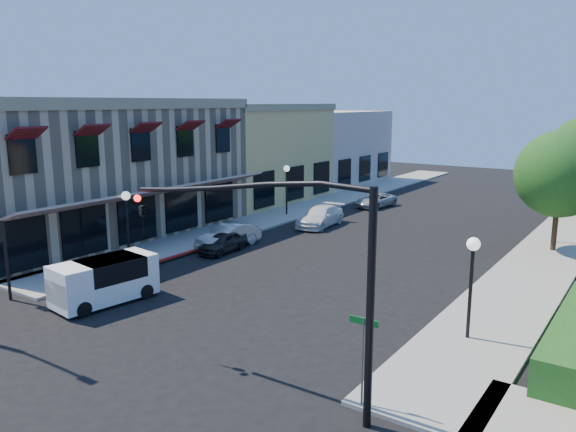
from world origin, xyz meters
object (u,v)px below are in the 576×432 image
Objects in this scene: street_name_sign at (363,347)px; parked_car_d at (376,200)px; white_van at (103,278)px; parked_car_c at (320,216)px; secondary_signal at (3,245)px; lamppost_left_far at (287,177)px; street_tree_a at (560,174)px; signal_mast_arm at (295,254)px; lamppost_left_near at (126,208)px; parked_car_a at (223,242)px; lamppost_right_near at (472,262)px; parked_car_b at (229,236)px; lamppost_right_far at (558,196)px.

street_name_sign reaches higher than parked_car_d.
street_name_sign reaches higher than white_van.
street_name_sign reaches higher than parked_car_c.
lamppost_left_far is (-0.50, 20.59, 0.42)m from secondary_signal.
street_tree_a is 1.48× the size of parked_car_c.
lamppost_left_near is at bearing 155.63° from signal_mast_arm.
street_tree_a is 1.82× the size of lamppost_left_far.
parked_car_a is at bearing 143.51° from street_name_sign.
lamppost_right_near is 0.91× the size of parked_car_b.
secondary_signal is 4.19m from white_van.
white_van is (-13.37, -18.55, -3.17)m from street_tree_a.
street_name_sign is 21.85m from lamppost_right_far.
lamppost_left_near is at bearing -127.36° from parked_car_a.
white_van is (-13.07, -20.55, -1.71)m from lamppost_right_far.
white_van is 1.11× the size of parked_car_d.
lamppost_left_near reaches higher than parked_car_d.
street_name_sign is at bearing -32.70° from parked_car_b.
street_name_sign is at bearing -93.76° from street_tree_a.
parked_car_c is (-13.30, 12.46, -2.10)m from lamppost_right_near.
signal_mast_arm is at bearing -61.15° from parked_car_d.
white_van is at bearing 174.09° from street_name_sign.
lamppost_left_far is at bearing -173.29° from lamppost_right_far.
signal_mast_arm is at bearing -112.12° from lamppost_right_near.
lamppost_left_near is 6.25m from white_van.
street_name_sign is 0.60× the size of white_van.
street_tree_a is 2.59× the size of street_name_sign.
lamppost_right_far is at bearing 90.00° from lamppost_right_near.
lamppost_right_near is at bearing -39.47° from lamppost_left_far.
lamppost_right_far is (1.00, 21.80, 1.04)m from street_name_sign.
parked_car_b is (-13.70, 10.80, -1.05)m from street_name_sign.
lamppost_right_near reaches higher than white_van.
signal_mast_arm is 1.91× the size of white_van.
parked_car_c is at bearing 136.88° from lamppost_right_near.
lamppost_right_near is 14.96m from parked_car_a.
parked_car_b is (-14.70, -11.00, -2.09)m from lamppost_right_far.
street_tree_a is 14.08m from lamppost_right_near.
lamppost_right_near is 0.82× the size of parked_car_c.
secondary_signal is 11.85m from parked_car_b.
parked_car_c is at bearing 123.97° from street_name_sign.
lamppost_right_far reaches higher than white_van.
lamppost_right_near reaches higher than secondary_signal.
parked_car_b is at bearing -143.19° from lamppost_right_far.
lamppost_right_far is at bearing 37.27° from parked_car_a.
white_van is 8.64m from parked_car_a.
lamppost_right_far is (16.50, 22.59, 0.42)m from secondary_signal.
parked_car_b is at bearing 161.21° from lamppost_right_near.
signal_mast_arm is (-2.94, -20.50, -0.11)m from street_tree_a.
street_tree_a is 15.58m from parked_car_d.
white_van is (-10.43, 1.95, -3.06)m from signal_mast_arm.
street_name_sign is 17.48m from parked_car_b.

